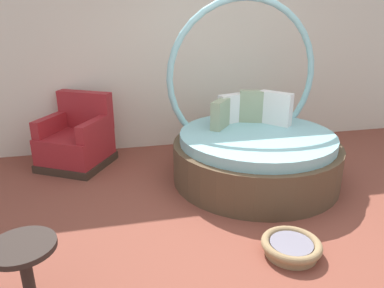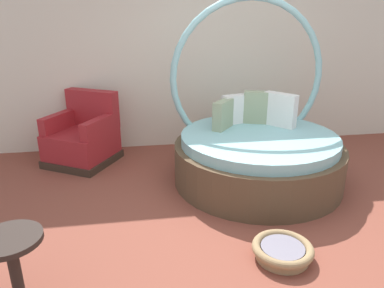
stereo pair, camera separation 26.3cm
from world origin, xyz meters
name	(u,v)px [view 1 (the left image)]	position (x,y,z in m)	size (l,w,h in m)	color
ground_plane	(259,226)	(0.00, 0.00, -0.01)	(8.00, 8.00, 0.02)	brown
back_wall	(199,51)	(0.00, 2.48, 1.40)	(8.00, 0.12, 2.81)	silver
round_daybed	(254,146)	(0.35, 1.05, 0.41)	(1.98, 1.98, 2.14)	brown
red_armchair	(77,141)	(-1.79, 1.95, 0.33)	(1.09, 1.09, 0.94)	#38281E
pet_basket	(291,246)	(0.09, -0.47, 0.07)	(0.51, 0.51, 0.13)	#9E7F56
side_table	(24,256)	(-1.94, -0.62, 0.43)	(0.44, 0.44, 0.52)	#2D231E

